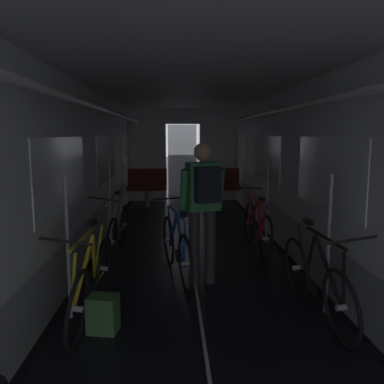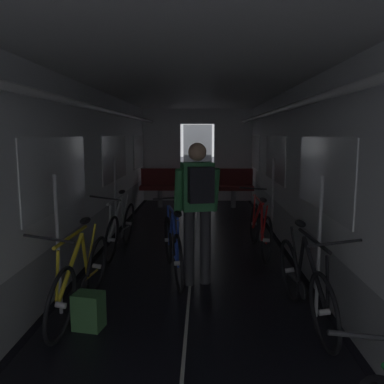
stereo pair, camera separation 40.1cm
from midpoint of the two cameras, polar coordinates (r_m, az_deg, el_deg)
train_car_shell at (r=5.25m, az=-2.11°, el=7.34°), size 3.14×12.34×2.57m
bench_seat_far_left at (r=9.84m, az=-7.61°, el=1.10°), size 0.98×0.51×0.95m
bench_seat_far_right at (r=9.85m, az=2.89°, el=1.17°), size 0.98×0.51×0.95m
bicycle_yellow at (r=4.10m, az=-16.96°, el=-12.09°), size 0.44×1.69×0.95m
bicycle_silver at (r=6.11m, az=-12.47°, el=-5.19°), size 0.44×1.69×0.95m
bicycle_black at (r=4.08m, az=14.61°, el=-12.11°), size 0.44×1.69×0.95m
bicycle_red at (r=6.12m, az=7.42°, el=-5.02°), size 0.44×1.69×0.95m
person_cyclist_aisle at (r=4.63m, az=-0.85°, el=-1.27°), size 0.56×0.46×1.69m
bicycle_blue_in_aisle at (r=5.04m, az=-4.55°, el=-7.88°), size 0.49×1.67×0.94m
backpack_on_floor at (r=3.90m, az=-15.62°, el=-16.48°), size 0.29×0.24×0.34m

